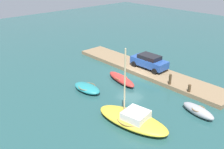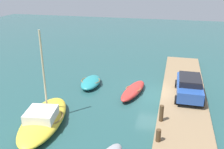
{
  "view_description": "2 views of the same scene",
  "coord_description": "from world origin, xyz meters",
  "views": [
    {
      "loc": [
        -17.16,
        18.67,
        11.51
      ],
      "look_at": [
        0.68,
        2.21,
        0.76
      ],
      "focal_mm": 40.35,
      "sensor_mm": 36.0,
      "label": 1
    },
    {
      "loc": [
        -18.46,
        -1.31,
        8.81
      ],
      "look_at": [
        0.96,
        3.71,
        1.12
      ],
      "focal_mm": 39.86,
      "sensor_mm": 36.0,
      "label": 2
    }
  ],
  "objects": [
    {
      "name": "rowboat_red",
      "position": [
        -0.16,
        1.63,
        0.34
      ],
      "size": [
        4.46,
        1.97,
        0.66
      ],
      "rotation": [
        0.0,
        0.0,
        -0.19
      ],
      "color": "#B72D28",
      "rests_on": "ground_plane"
    },
    {
      "name": "ground_plane",
      "position": [
        0.0,
        0.0,
        0.0
      ],
      "size": [
        84.0,
        84.0,
        0.0
      ],
      "primitive_type": "plane",
      "color": "#234C4C"
    },
    {
      "name": "parked_car",
      "position": [
        -0.3,
        -2.66,
        1.27
      ],
      "size": [
        4.33,
        2.06,
        1.58
      ],
      "rotation": [
        0.0,
        0.0,
        0.01
      ],
      "color": "#234793",
      "rests_on": "dock_platform"
    },
    {
      "name": "mooring_post_mid_west",
      "position": [
        -4.46,
        -0.89,
        0.97
      ],
      "size": [
        0.26,
        0.26,
        1.08
      ],
      "primitive_type": "cylinder",
      "color": "#47331E",
      "rests_on": "dock_platform"
    },
    {
      "name": "mooring_post_west",
      "position": [
        -6.64,
        -0.89,
        0.8
      ],
      "size": [
        0.28,
        0.28,
        0.72
      ],
      "primitive_type": "cylinder",
      "color": "#47331E",
      "rests_on": "dock_platform"
    },
    {
      "name": "rowboat_teal",
      "position": [
        0.66,
        5.57,
        0.33
      ],
      "size": [
        3.34,
        1.8,
        0.65
      ],
      "rotation": [
        0.0,
        0.0,
        0.07
      ],
      "color": "teal",
      "rests_on": "ground_plane"
    },
    {
      "name": "sailboat_yellow",
      "position": [
        -6.2,
        6.39,
        0.5
      ],
      "size": [
        6.44,
        3.36,
        6.04
      ],
      "rotation": [
        0.0,
        0.0,
        0.16
      ],
      "color": "gold",
      "rests_on": "ground_plane"
    },
    {
      "name": "dock_platform",
      "position": [
        0.0,
        -2.32,
        0.22
      ],
      "size": [
        19.9,
        3.36,
        0.43
      ],
      "primitive_type": "cube",
      "color": "#846B4C",
      "rests_on": "ground_plane"
    }
  ]
}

